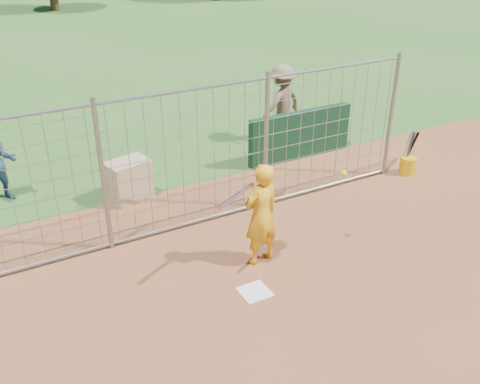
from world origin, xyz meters
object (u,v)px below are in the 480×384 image
bystander_c (282,103)px  batter (261,215)px  equipment_bin (129,180)px  bucket_with_bats (408,163)px

bystander_c → batter: bearing=39.4°
batter → equipment_bin: bearing=-77.4°
equipment_bin → bucket_with_bats: bearing=-32.4°
equipment_bin → bystander_c: bearing=1.1°
equipment_bin → bucket_with_bats: (5.59, -1.78, -0.15)m
bystander_c → bucket_with_bats: bystander_c is taller
bystander_c → bucket_with_bats: bearing=99.3°
bucket_with_bats → bystander_c: bearing=113.7°
equipment_bin → bucket_with_bats: size_ratio=0.82×
batter → equipment_bin: (-1.15, 3.06, -0.45)m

